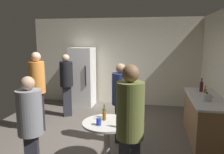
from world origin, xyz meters
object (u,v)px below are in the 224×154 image
wine_bottle_on_counter (201,87)px  beer_bottle_on_counter (205,93)px  plastic_cup_blue (99,122)px  person_in_orange_shirt (37,85)px  person_in_gray_shirt (30,124)px  kettle (207,97)px  beer_bottle_amber (104,115)px  foreground_table (107,128)px  person_in_black_shirt (67,80)px  beer_bottle_green (104,113)px  beer_bottle_brown (119,122)px  refrigerator (82,77)px  person_in_navy_shirt (121,97)px  person_in_olive_shirt (130,125)px

wine_bottle_on_counter → beer_bottle_on_counter: 0.43m
plastic_cup_blue → person_in_orange_shirt: person_in_orange_shirt is taller
person_in_orange_shirt → beer_bottle_on_counter: bearing=56.8°
beer_bottle_on_counter → plastic_cup_blue: 2.41m
person_in_gray_shirt → person_in_orange_shirt: size_ratio=0.89×
person_in_gray_shirt → person_in_orange_shirt: bearing=93.9°
kettle → plastic_cup_blue: kettle is taller
beer_bottle_amber → person_in_orange_shirt: 2.02m
beer_bottle_on_counter → foreground_table: size_ratio=0.29×
person_in_black_shirt → beer_bottle_green: bearing=10.2°
beer_bottle_brown → wine_bottle_on_counter: bearing=51.6°
person_in_black_shirt → plastic_cup_blue: bearing=5.5°
plastic_cup_blue → wine_bottle_on_counter: bearing=45.9°
refrigerator → beer_bottle_green: bearing=-65.3°
person_in_orange_shirt → person_in_navy_shirt: (1.90, -0.23, -0.12)m
person_in_gray_shirt → person_in_black_shirt: 2.94m
person_in_orange_shirt → person_in_navy_shirt: 1.92m
beer_bottle_brown → beer_bottle_green: same height
wine_bottle_on_counter → beer_bottle_on_counter: (-0.01, -0.43, -0.03)m
beer_bottle_brown → person_in_navy_shirt: 1.03m
wine_bottle_on_counter → beer_bottle_brown: size_ratio=1.35×
beer_bottle_amber → person_in_black_shirt: size_ratio=0.14×
refrigerator → person_in_black_shirt: size_ratio=1.08×
refrigerator → person_in_olive_shirt: refrigerator is taller
kettle → beer_bottle_green: bearing=-156.2°
kettle → person_in_orange_shirt: size_ratio=0.14×
refrigerator → beer_bottle_brown: 3.72m
wine_bottle_on_counter → foreground_table: 2.56m
person_in_orange_shirt → kettle: bearing=51.2°
refrigerator → beer_bottle_amber: (1.38, -3.07, -0.08)m
person_in_navy_shirt → foreground_table: bearing=-16.2°
person_in_gray_shirt → beer_bottle_green: bearing=27.3°
plastic_cup_blue → person_in_olive_shirt: person_in_olive_shirt is taller
refrigerator → person_in_black_shirt: 1.04m
beer_bottle_amber → person_in_orange_shirt: person_in_orange_shirt is taller
beer_bottle_on_counter → person_in_orange_shirt: size_ratio=0.13×
foreground_table → plastic_cup_blue: plastic_cup_blue is taller
beer_bottle_brown → person_in_orange_shirt: bearing=148.4°
wine_bottle_on_counter → person_in_navy_shirt: size_ratio=0.19×
kettle → foreground_table: 2.04m
beer_bottle_amber → beer_bottle_brown: (0.28, -0.26, 0.00)m
kettle → foreground_table: size_ratio=0.30×
plastic_cup_blue → refrigerator: bearing=112.2°
wine_bottle_on_counter → person_in_orange_shirt: bearing=-168.7°
foreground_table → person_in_gray_shirt: person_in_gray_shirt is taller
beer_bottle_amber → wine_bottle_on_counter: bearing=42.8°
person_in_orange_shirt → person_in_black_shirt: bearing=128.3°
wine_bottle_on_counter → beer_bottle_on_counter: bearing=-91.4°
foreground_table → plastic_cup_blue: size_ratio=7.27×
kettle → beer_bottle_green: kettle is taller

